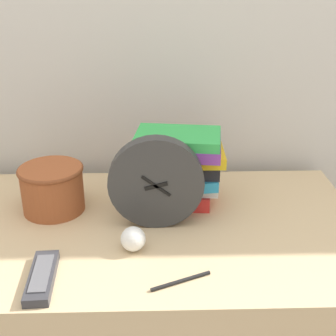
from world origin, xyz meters
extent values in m
cube|color=beige|center=(0.00, 0.71, 1.20)|extent=(6.00, 0.04, 2.40)
cylinder|color=#333333|center=(0.05, 0.32, 0.88)|extent=(0.24, 0.04, 0.24)
cylinder|color=white|center=(0.05, 0.31, 0.88)|extent=(0.21, 0.01, 0.21)
cube|color=black|center=(0.05, 0.30, 0.88)|extent=(0.06, 0.01, 0.02)
cube|color=black|center=(0.05, 0.30, 0.88)|extent=(0.07, 0.01, 0.06)
cylinder|color=black|center=(0.05, 0.30, 0.88)|extent=(0.01, 0.00, 0.01)
cube|color=red|center=(0.10, 0.45, 0.78)|extent=(0.20, 0.15, 0.04)
cube|color=white|center=(0.12, 0.46, 0.81)|extent=(0.22, 0.15, 0.02)
cube|color=#2D9ED1|center=(0.12, 0.43, 0.84)|extent=(0.19, 0.16, 0.03)
cube|color=#232328|center=(0.11, 0.45, 0.87)|extent=(0.24, 0.14, 0.04)
cube|color=yellow|center=(0.11, 0.44, 0.90)|extent=(0.24, 0.14, 0.03)
cube|color=#7A3899|center=(0.13, 0.43, 0.93)|extent=(0.21, 0.19, 0.03)
cube|color=green|center=(0.11, 0.42, 0.96)|extent=(0.24, 0.17, 0.03)
cylinder|color=#994C28|center=(-0.23, 0.41, 0.82)|extent=(0.16, 0.16, 0.13)
torus|color=brown|center=(-0.23, 0.41, 0.88)|extent=(0.17, 0.17, 0.01)
cube|color=#333338|center=(-0.19, 0.10, 0.77)|extent=(0.06, 0.17, 0.02)
cube|color=#59595E|center=(-0.19, 0.10, 0.78)|extent=(0.04, 0.13, 0.00)
sphere|color=white|center=(-0.01, 0.21, 0.79)|extent=(0.06, 0.06, 0.06)
cylinder|color=black|center=(0.10, 0.08, 0.76)|extent=(0.13, 0.06, 0.01)
camera|label=1|loc=(0.05, -0.71, 1.38)|focal=50.00mm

